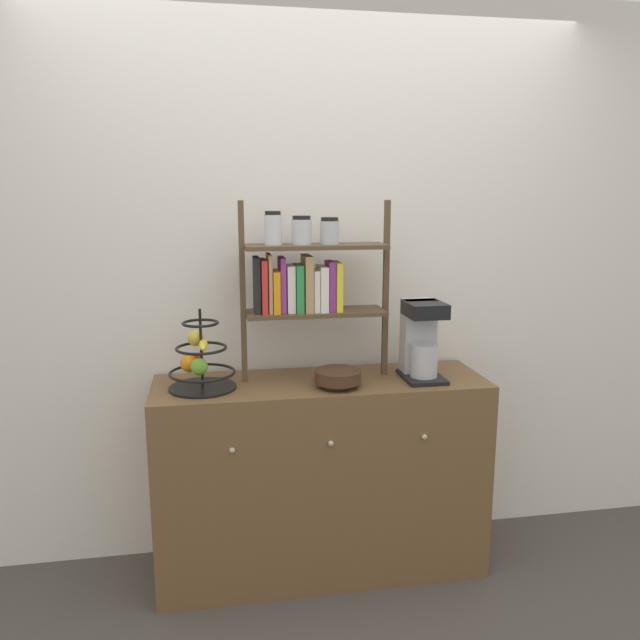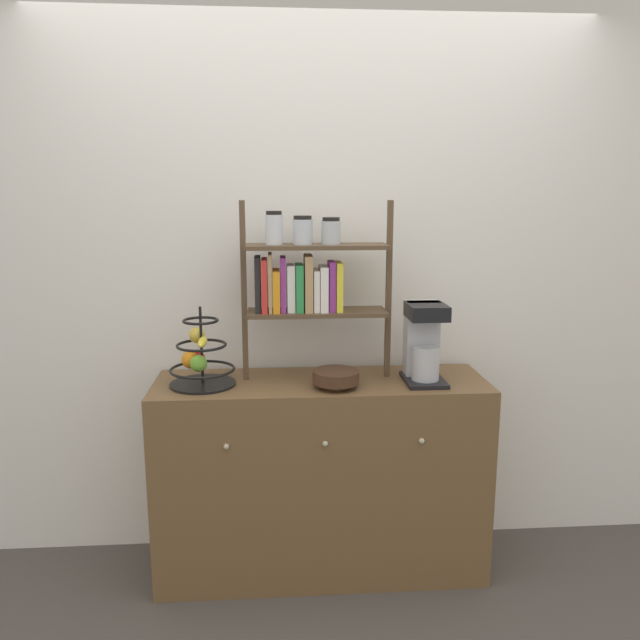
# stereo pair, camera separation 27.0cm
# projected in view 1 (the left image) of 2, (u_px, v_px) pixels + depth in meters

# --- Properties ---
(ground_plane) EXTENTS (12.00, 12.00, 0.00)m
(ground_plane) POSITION_uv_depth(u_px,v_px,m) (330.00, 595.00, 2.71)
(ground_plane) COLOR #47423D
(wall_back) EXTENTS (7.00, 0.05, 2.60)m
(wall_back) POSITION_uv_depth(u_px,v_px,m) (311.00, 283.00, 2.94)
(wall_back) COLOR silver
(wall_back) RESTS_ON ground_plane
(sideboard) EXTENTS (1.47, 0.47, 0.90)m
(sideboard) POSITION_uv_depth(u_px,v_px,m) (321.00, 476.00, 2.84)
(sideboard) COLOR brown
(sideboard) RESTS_ON ground_plane
(coffee_maker) EXTENTS (0.17, 0.24, 0.35)m
(coffee_maker) POSITION_uv_depth(u_px,v_px,m) (421.00, 339.00, 2.77)
(coffee_maker) COLOR black
(coffee_maker) RESTS_ON sideboard
(fruit_stand) EXTENTS (0.28, 0.28, 0.34)m
(fruit_stand) POSITION_uv_depth(u_px,v_px,m) (199.00, 362.00, 2.62)
(fruit_stand) COLOR black
(fruit_stand) RESTS_ON sideboard
(wooden_bowl) EXTENTS (0.20, 0.20, 0.07)m
(wooden_bowl) POSITION_uv_depth(u_px,v_px,m) (338.00, 377.00, 2.66)
(wooden_bowl) COLOR #422819
(wooden_bowl) RESTS_ON sideboard
(shelf_hutch) EXTENTS (0.66, 0.20, 0.78)m
(shelf_hutch) POSITION_uv_depth(u_px,v_px,m) (303.00, 278.00, 2.70)
(shelf_hutch) COLOR brown
(shelf_hutch) RESTS_ON sideboard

